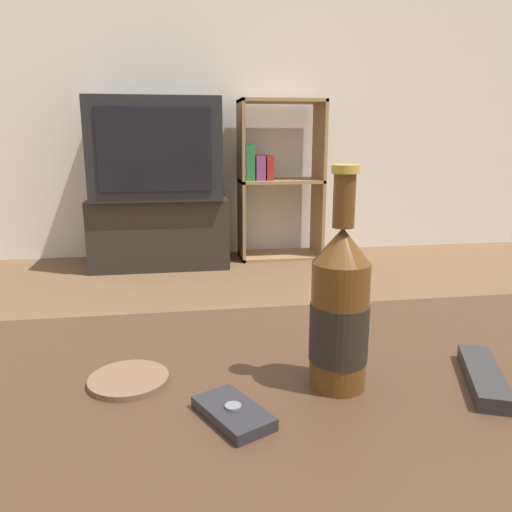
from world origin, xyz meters
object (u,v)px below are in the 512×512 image
Objects in this scene: beer_bottle at (340,311)px; cell_phone at (233,413)px; tv_stand at (160,231)px; remote_control at (483,377)px; bookshelf at (275,177)px; television at (156,149)px.

cell_phone is at bearing -157.66° from beer_bottle.
tv_stand is 5.31× the size of remote_control.
bookshelf reaches higher than tv_stand.
cell_phone is (0.17, -2.66, -0.23)m from television.
remote_control is (-0.26, -2.72, -0.03)m from bookshelf.
tv_stand is 2.69m from cell_phone.
bookshelf is 2.73m from beer_bottle.
tv_stand is 0.51m from television.
television is at bearing -90.00° from tv_stand.
television reaches higher than remote_control.
television reaches higher than tv_stand.
beer_bottle reaches higher than tv_stand.
cell_phone is at bearing -86.35° from tv_stand.
television is 4.84× the size of remote_control.
beer_bottle is at bearing -99.44° from bookshelf.
beer_bottle is 2.50× the size of cell_phone.
beer_bottle is (-0.45, -2.69, 0.06)m from bookshelf.
beer_bottle reaches higher than cell_phone.
beer_bottle reaches higher than remote_control.
bookshelf reaches higher than television.
television reaches higher than cell_phone.
television is 2.68m from cell_phone.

